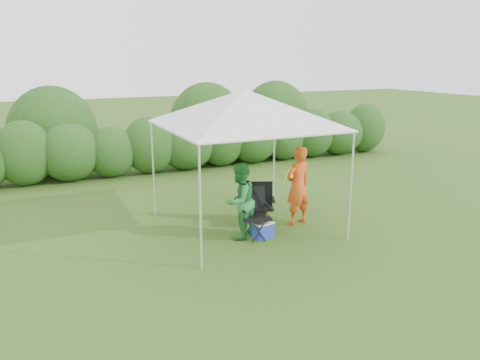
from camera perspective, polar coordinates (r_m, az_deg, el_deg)
name	(u,v)px	position (r m, az deg, el deg)	size (l,w,h in m)	color
ground	(255,235)	(9.38, 1.87, -6.68)	(70.00, 70.00, 0.00)	#3B5C1D
hedge	(172,145)	(14.62, -8.31, 4.30)	(16.61, 1.53, 1.80)	#265019
canopy	(245,108)	(9.24, 0.60, 8.75)	(3.10, 3.10, 2.83)	silver
chair_right	(261,201)	(9.82, 2.56, -2.59)	(0.67, 0.65, 0.89)	black
chair_left	(254,210)	(9.12, 1.71, -3.64)	(0.67, 0.62, 0.97)	black
man	(298,186)	(9.83, 7.07, -0.70)	(0.61, 0.40, 1.66)	#E15019
woman	(240,201)	(8.98, -0.02, -2.57)	(0.73, 0.57, 1.50)	#297D39
cooler	(263,230)	(9.18, 2.80, -6.09)	(0.43, 0.34, 0.32)	#2339A4
bottle	(267,217)	(9.08, 3.28, -4.56)	(0.05, 0.05, 0.21)	#592D0C
lawn_toy	(294,172)	(13.95, 6.59, 0.96)	(0.57, 0.48, 0.29)	yellow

